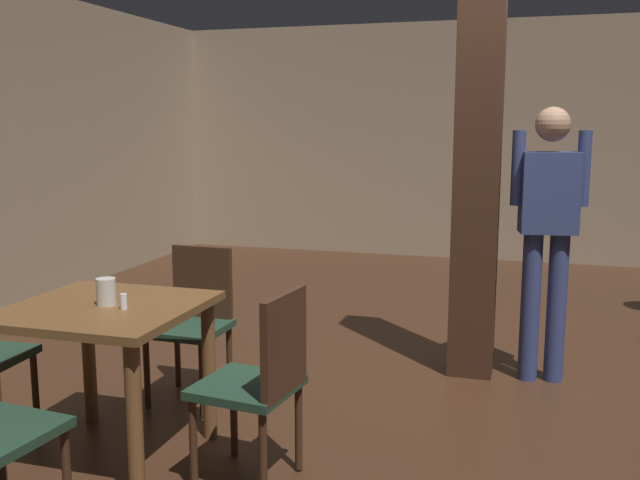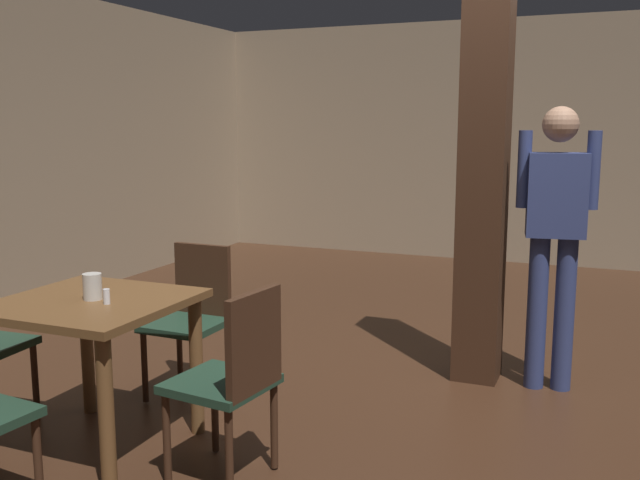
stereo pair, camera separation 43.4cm
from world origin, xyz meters
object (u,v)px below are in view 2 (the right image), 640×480
object	(u,v)px
chair_north	(193,312)
napkin_cup	(92,287)
standing_person	(555,228)
chair_east	(234,375)
salt_shaker	(107,296)
dining_table	(93,328)

from	to	relation	value
chair_north	napkin_cup	distance (m)	0.89
standing_person	chair_north	bearing A→B (deg)	-155.06
chair_north	chair_east	world-z (taller)	same
chair_north	standing_person	size ratio (longest dim) A/B	0.52
napkin_cup	standing_person	world-z (taller)	standing_person
napkin_cup	standing_person	xyz separation A→B (m)	(2.00, 1.74, 0.16)
napkin_cup	salt_shaker	size ratio (longest dim) A/B	1.75
napkin_cup	standing_person	distance (m)	2.66
chair_east	napkin_cup	distance (m)	0.85
salt_shaker	napkin_cup	bearing A→B (deg)	158.91
chair_north	salt_shaker	size ratio (longest dim) A/B	12.16
chair_east	salt_shaker	size ratio (longest dim) A/B	12.16
chair_north	chair_east	bearing A→B (deg)	-48.22
dining_table	salt_shaker	world-z (taller)	salt_shaker
chair_east	napkin_cup	xyz separation A→B (m)	(-0.79, 0.02, 0.33)
dining_table	standing_person	distance (m)	2.69
napkin_cup	salt_shaker	world-z (taller)	napkin_cup
salt_shaker	standing_person	xyz separation A→B (m)	(1.88, 1.79, 0.19)
napkin_cup	salt_shaker	bearing A→B (deg)	-21.09
salt_shaker	standing_person	world-z (taller)	standing_person
dining_table	chair_east	world-z (taller)	chair_east
napkin_cup	salt_shaker	distance (m)	0.13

